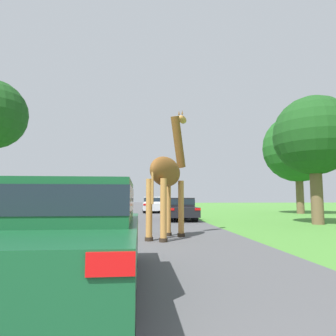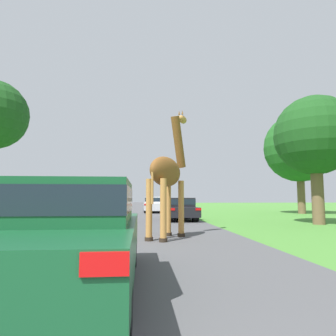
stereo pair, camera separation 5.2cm
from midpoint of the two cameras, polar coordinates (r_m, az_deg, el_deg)
name	(u,v)px [view 1 (the left image)]	position (r m, az deg, el deg)	size (l,w,h in m)	color
road	(138,211)	(30.12, -5.72, -8.19)	(7.28, 120.00, 0.00)	#4C4C4F
giraffe_near_road	(168,174)	(10.03, -0.19, -1.24)	(1.74, 2.50, 4.61)	#B77F3D
car_lead_maroon	(73,232)	(4.64, -18.02, -11.52)	(1.87, 4.78, 1.56)	#144C28
car_queue_right	(97,210)	(16.69, -13.43, -7.76)	(1.79, 4.43, 1.26)	silver
car_queue_left	(153,204)	(27.54, -2.84, -6.89)	(1.92, 4.52, 1.42)	silver
car_far_ahead	(104,205)	(24.72, -12.13, -6.96)	(1.90, 4.15, 1.34)	navy
car_verge_right	(179,208)	(18.23, 2.05, -7.63)	(1.73, 4.42, 1.32)	black
car_rear_follower	(65,212)	(11.88, -19.12, -7.85)	(1.80, 4.14, 1.54)	gray
tree_left_edge	(314,136)	(17.21, 25.95, 5.47)	(4.07, 4.07, 6.57)	brown
tree_far_right	(298,148)	(27.96, 23.46, 3.53)	(5.87, 5.87, 8.54)	brown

